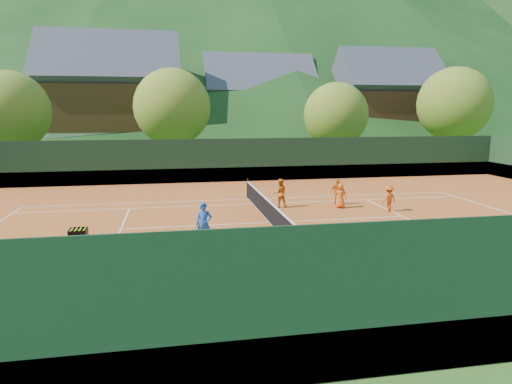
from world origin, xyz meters
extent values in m
plane|color=#2A551A|center=(0.00, 0.00, 0.00)|extent=(400.00, 400.00, 0.00)
cube|color=#AF4F1C|center=(0.00, 0.00, 0.01)|extent=(40.00, 24.00, 0.02)
imported|color=#194BA7|center=(-3.13, -2.97, 0.83)|extent=(0.63, 0.45, 1.62)
imported|color=orange|center=(1.20, 3.06, 0.76)|extent=(0.76, 0.61, 1.48)
imported|color=#CE6412|center=(4.35, 3.20, 0.70)|extent=(0.84, 0.49, 1.35)
imported|color=#E55614|center=(4.19, 2.32, 0.66)|extent=(0.72, 0.57, 1.28)
imported|color=#D35212|center=(6.24, 1.16, 0.66)|extent=(0.93, 0.69, 1.29)
sphere|color=yellow|center=(-5.39, -3.10, 0.05)|extent=(0.07, 0.07, 0.07)
sphere|color=yellow|center=(-5.18, -3.89, 0.05)|extent=(0.07, 0.07, 0.07)
sphere|color=yellow|center=(4.19, -9.20, 0.05)|extent=(0.07, 0.07, 0.07)
sphere|color=yellow|center=(-4.65, -4.95, 0.05)|extent=(0.07, 0.07, 0.07)
sphere|color=yellow|center=(1.51, -7.49, 0.05)|extent=(0.07, 0.07, 0.07)
sphere|color=yellow|center=(-2.60, -9.16, 0.05)|extent=(0.07, 0.07, 0.07)
sphere|color=yellow|center=(0.45, -6.93, 0.05)|extent=(0.07, 0.07, 0.07)
sphere|color=yellow|center=(-8.14, -7.61, 0.05)|extent=(0.07, 0.07, 0.07)
sphere|color=yellow|center=(0.79, -2.78, 0.05)|extent=(0.07, 0.07, 0.07)
sphere|color=yellow|center=(-6.07, -5.20, 0.05)|extent=(0.07, 0.07, 0.07)
sphere|color=yellow|center=(-7.23, -6.75, 0.05)|extent=(0.07, 0.07, 0.07)
sphere|color=yellow|center=(-5.20, -3.94, 0.05)|extent=(0.07, 0.07, 0.07)
sphere|color=yellow|center=(-0.65, -3.25, 0.05)|extent=(0.07, 0.07, 0.07)
sphere|color=yellow|center=(5.77, -5.73, 0.05)|extent=(0.07, 0.07, 0.07)
sphere|color=yellow|center=(-5.12, -6.35, 0.05)|extent=(0.07, 0.07, 0.07)
sphere|color=yellow|center=(-9.00, -4.46, 0.05)|extent=(0.07, 0.07, 0.07)
sphere|color=yellow|center=(-2.56, -8.40, 0.05)|extent=(0.07, 0.07, 0.07)
sphere|color=yellow|center=(-8.27, -2.99, 0.05)|extent=(0.07, 0.07, 0.07)
sphere|color=yellow|center=(-7.64, -3.11, 0.05)|extent=(0.07, 0.07, 0.07)
sphere|color=yellow|center=(1.55, -5.67, 0.05)|extent=(0.07, 0.07, 0.07)
sphere|color=yellow|center=(3.23, -2.37, 0.05)|extent=(0.07, 0.07, 0.07)
sphere|color=yellow|center=(-7.43, -7.51, 0.05)|extent=(0.07, 0.07, 0.07)
sphere|color=yellow|center=(0.97, -1.07, 0.05)|extent=(0.07, 0.07, 0.07)
sphere|color=yellow|center=(-0.74, -7.32, 0.05)|extent=(0.07, 0.07, 0.07)
sphere|color=yellow|center=(3.32, -3.86, 0.05)|extent=(0.07, 0.07, 0.07)
sphere|color=yellow|center=(-2.17, -4.75, 0.05)|extent=(0.07, 0.07, 0.07)
sphere|color=yellow|center=(-4.90, -3.85, 0.05)|extent=(0.07, 0.07, 0.07)
sphere|color=yellow|center=(-5.59, -7.91, 0.05)|extent=(0.07, 0.07, 0.07)
sphere|color=yellow|center=(0.87, -8.62, 0.05)|extent=(0.07, 0.07, 0.07)
sphere|color=yellow|center=(3.71, -4.31, 0.05)|extent=(0.07, 0.07, 0.07)
cube|color=white|center=(11.88, 0.00, 0.02)|extent=(0.06, 10.97, 0.00)
cube|color=silver|center=(0.00, -5.49, 0.02)|extent=(23.77, 0.06, 0.00)
cube|color=silver|center=(0.00, 5.49, 0.02)|extent=(23.77, 0.06, 0.00)
cube|color=white|center=(0.00, -4.12, 0.02)|extent=(23.77, 0.06, 0.00)
cube|color=silver|center=(0.00, 4.12, 0.02)|extent=(23.77, 0.06, 0.00)
cube|color=white|center=(-6.40, 0.00, 0.02)|extent=(0.06, 8.23, 0.00)
cube|color=white|center=(6.40, 0.00, 0.02)|extent=(0.06, 8.23, 0.00)
cube|color=white|center=(0.00, 0.00, 0.02)|extent=(12.80, 0.06, 0.00)
cube|color=white|center=(0.00, 0.00, 0.02)|extent=(0.06, 10.97, 0.00)
cube|color=black|center=(0.00, 0.00, 0.47)|extent=(0.03, 11.97, 0.90)
cube|color=white|center=(0.00, 0.00, 0.94)|extent=(0.05, 11.97, 0.06)
cylinder|color=black|center=(0.00, -5.99, 0.57)|extent=(0.10, 0.10, 1.10)
cylinder|color=black|center=(0.00, 5.99, 0.57)|extent=(0.10, 0.10, 1.10)
cube|color=black|center=(0.00, 12.00, 1.52)|extent=(40.00, 0.05, 3.00)
cube|color=#185523|center=(0.00, 12.00, 0.52)|extent=(40.40, 0.05, 1.00)
cube|color=#15301C|center=(0.00, -12.00, 1.52)|extent=(40.00, 0.05, 3.00)
cube|color=#185421|center=(0.00, -12.00, 0.52)|extent=(40.40, 0.05, 1.00)
cylinder|color=black|center=(-7.66, -3.89, 0.30)|extent=(0.02, 0.02, 0.55)
cylinder|color=black|center=(-7.11, -3.89, 0.30)|extent=(0.02, 0.02, 0.55)
cylinder|color=black|center=(-7.66, -3.34, 0.30)|extent=(0.02, 0.02, 0.55)
cylinder|color=black|center=(-7.11, -3.34, 0.30)|extent=(0.02, 0.02, 0.55)
cube|color=black|center=(-7.38, -3.61, 0.57)|extent=(0.55, 0.55, 0.02)
cube|color=black|center=(-7.38, -3.89, 0.80)|extent=(0.55, 0.02, 0.45)
cube|color=black|center=(-7.38, -3.34, 0.80)|extent=(0.55, 0.02, 0.45)
cube|color=black|center=(-7.66, -3.61, 0.80)|extent=(0.02, 0.55, 0.45)
cube|color=black|center=(-7.11, -3.61, 0.80)|extent=(0.02, 0.55, 0.45)
sphere|color=#CCE526|center=(-7.59, -3.82, 0.99)|extent=(0.07, 0.07, 0.07)
sphere|color=#CCE526|center=(-7.59, -3.68, 0.99)|extent=(0.07, 0.07, 0.07)
sphere|color=#CCE526|center=(-7.59, -3.54, 0.99)|extent=(0.07, 0.07, 0.07)
sphere|color=#CCE526|center=(-7.59, -3.41, 0.99)|extent=(0.07, 0.07, 0.07)
sphere|color=#CCE526|center=(-7.45, -3.82, 0.99)|extent=(0.07, 0.07, 0.07)
sphere|color=#CCE526|center=(-7.45, -3.68, 0.99)|extent=(0.07, 0.07, 0.07)
sphere|color=#CCE526|center=(-7.45, -3.54, 0.99)|extent=(0.07, 0.07, 0.07)
sphere|color=#CCE526|center=(-7.45, -3.41, 0.99)|extent=(0.07, 0.07, 0.07)
sphere|color=#CCE526|center=(-7.31, -3.82, 0.99)|extent=(0.07, 0.07, 0.07)
sphere|color=#CCE526|center=(-7.31, -3.68, 0.99)|extent=(0.07, 0.07, 0.07)
sphere|color=#CCE526|center=(-7.31, -3.54, 0.99)|extent=(0.07, 0.07, 0.07)
sphere|color=#CCE526|center=(-7.31, -3.41, 0.99)|extent=(0.07, 0.07, 0.07)
sphere|color=#CCE526|center=(-7.18, -3.82, 0.99)|extent=(0.07, 0.07, 0.07)
sphere|color=#CCE526|center=(-7.18, -3.68, 0.99)|extent=(0.07, 0.07, 0.07)
sphere|color=#CCE526|center=(-7.18, -3.54, 0.99)|extent=(0.07, 0.07, 0.07)
sphere|color=#CCE526|center=(-7.18, -3.41, 0.99)|extent=(0.07, 0.07, 0.07)
cube|color=beige|center=(-10.00, 30.00, 1.44)|extent=(12.00, 9.00, 2.88)
cube|color=#3B2310|center=(-10.00, 30.00, 5.12)|extent=(12.24, 9.18, 4.48)
cube|color=#3D3D44|center=(-10.00, 30.00, 7.96)|extent=(13.80, 9.93, 9.93)
cube|color=beige|center=(6.00, 34.00, 1.26)|extent=(11.00, 8.00, 2.52)
cube|color=#391E0F|center=(6.00, 34.00, 4.48)|extent=(11.22, 8.16, 3.92)
cube|color=#414149|center=(6.00, 34.00, 7.04)|extent=(12.65, 8.82, 8.82)
cube|color=beige|center=(20.00, 30.00, 1.35)|extent=(10.00, 8.00, 2.70)
cube|color=#3B1F10|center=(20.00, 30.00, 4.80)|extent=(10.20, 8.16, 4.20)
cube|color=#3D3D44|center=(20.00, 30.00, 7.50)|extent=(11.50, 8.82, 8.82)
cylinder|color=#3E2918|center=(-16.00, 18.00, 1.35)|extent=(0.36, 0.36, 2.70)
sphere|color=#4F711E|center=(-16.00, 18.00, 4.88)|extent=(6.00, 6.00, 6.00)
cylinder|color=#3E2518|center=(-4.00, 20.00, 1.44)|extent=(0.36, 0.36, 2.88)
sphere|color=#577920|center=(-4.00, 20.00, 5.20)|extent=(6.40, 6.40, 6.40)
cylinder|color=#402A19|center=(10.00, 19.00, 1.26)|extent=(0.36, 0.36, 2.52)
sphere|color=#50741F|center=(10.00, 19.00, 4.55)|extent=(5.60, 5.60, 5.60)
cylinder|color=#3F2619|center=(22.00, 20.00, 1.53)|extent=(0.36, 0.36, 3.06)
sphere|color=#4D711E|center=(22.00, 20.00, 5.53)|extent=(6.80, 6.80, 6.80)
camera|label=1|loc=(-4.23, -19.27, 4.95)|focal=32.00mm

